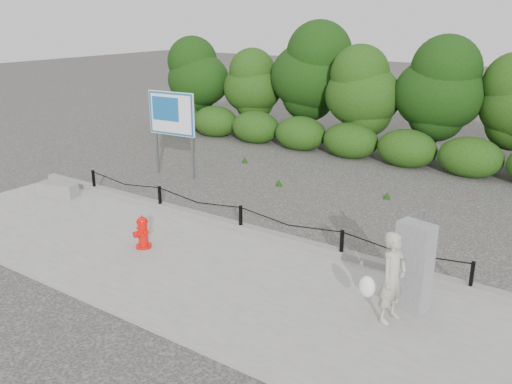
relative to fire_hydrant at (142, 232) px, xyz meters
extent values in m
plane|color=#2D2B28|center=(1.14, 1.90, -0.42)|extent=(90.00, 90.00, 0.00)
cube|color=gray|center=(1.14, -0.10, -0.38)|extent=(14.00, 4.00, 0.08)
cube|color=slate|center=(1.14, 1.95, -0.27)|extent=(14.00, 0.22, 0.14)
cube|color=black|center=(-3.86, 1.90, -0.04)|extent=(0.06, 0.06, 0.60)
cube|color=black|center=(-1.36, 1.90, -0.04)|extent=(0.06, 0.06, 0.60)
cube|color=black|center=(1.14, 1.90, -0.04)|extent=(0.06, 0.06, 0.60)
cube|color=black|center=(3.64, 1.90, -0.04)|extent=(0.06, 0.06, 0.60)
cube|color=black|center=(6.14, 1.90, -0.04)|extent=(0.06, 0.06, 0.60)
cylinder|color=black|center=(-2.61, 1.90, 0.18)|extent=(2.50, 0.02, 0.02)
cylinder|color=black|center=(-0.11, 1.90, 0.18)|extent=(2.50, 0.02, 0.02)
cylinder|color=black|center=(2.39, 1.90, 0.18)|extent=(2.50, 0.02, 0.02)
cylinder|color=black|center=(4.89, 1.90, 0.18)|extent=(2.50, 0.02, 0.02)
cylinder|color=black|center=(-7.36, 10.50, 0.52)|extent=(0.18, 0.18, 1.87)
ellipsoid|color=#204D12|center=(-7.36, 10.50, 1.83)|extent=(2.77, 2.39, 2.99)
cylinder|color=black|center=(-4.86, 10.90, 0.42)|extent=(0.18, 0.18, 1.67)
ellipsoid|color=#204D12|center=(-4.86, 10.90, 1.59)|extent=(2.47, 2.14, 2.67)
cylinder|color=black|center=(-2.36, 11.30, 0.68)|extent=(0.18, 0.18, 2.20)
ellipsoid|color=#204D12|center=(-2.36, 11.30, 2.23)|extent=(3.26, 2.82, 3.52)
cylinder|color=black|center=(0.14, 10.50, 0.50)|extent=(0.18, 0.18, 1.83)
ellipsoid|color=#204D12|center=(0.14, 10.50, 1.77)|extent=(2.70, 2.34, 2.92)
cylinder|color=black|center=(2.64, 10.90, 0.59)|extent=(0.18, 0.18, 2.01)
ellipsoid|color=#204D12|center=(2.64, 10.90, 1.99)|extent=(2.97, 2.57, 3.21)
cylinder|color=red|center=(0.00, 0.01, -0.31)|extent=(0.41, 0.41, 0.06)
cylinder|color=red|center=(0.00, 0.01, -0.03)|extent=(0.25, 0.25, 0.50)
cylinder|color=red|center=(0.00, 0.01, 0.23)|extent=(0.29, 0.29, 0.05)
ellipsoid|color=red|center=(0.00, 0.01, 0.26)|extent=(0.26, 0.26, 0.16)
cylinder|color=red|center=(0.00, 0.01, 0.35)|extent=(0.07, 0.07, 0.05)
cylinder|color=red|center=(-0.13, 0.04, 0.05)|extent=(0.12, 0.12, 0.10)
cylinder|color=red|center=(0.14, -0.03, 0.05)|extent=(0.12, 0.12, 0.10)
cylinder|color=red|center=(-0.04, -0.13, -0.01)|extent=(0.16, 0.14, 0.14)
cylinder|color=slate|center=(-0.03, -0.11, -0.08)|extent=(0.01, 0.05, 0.11)
imported|color=#A5A08D|center=(5.31, 0.25, 0.41)|extent=(0.46, 0.61, 1.50)
ellipsoid|color=white|center=(4.96, 0.10, 0.21)|extent=(0.27, 0.21, 0.36)
cube|color=gray|center=(-4.35, 1.08, -0.16)|extent=(1.15, 0.65, 0.35)
cube|color=gray|center=(5.44, 0.82, 0.42)|extent=(0.63, 0.45, 1.51)
cube|color=slate|center=(5.44, 1.03, 0.49)|extent=(0.07, 0.07, 1.66)
cube|color=slate|center=(-3.89, 4.41, 0.87)|extent=(0.08, 0.08, 2.57)
cube|color=slate|center=(-2.55, 4.54, 0.87)|extent=(0.08, 0.08, 2.57)
cube|color=white|center=(-3.22, 4.42, 1.51)|extent=(1.60, 0.21, 1.28)
cube|color=#15599A|center=(-3.21, 4.39, 1.51)|extent=(1.57, 0.16, 1.25)
cube|color=#15599A|center=(-3.41, 4.36, 1.64)|extent=(0.96, 0.10, 0.71)
camera|label=1|loc=(7.88, -7.22, 4.36)|focal=38.00mm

